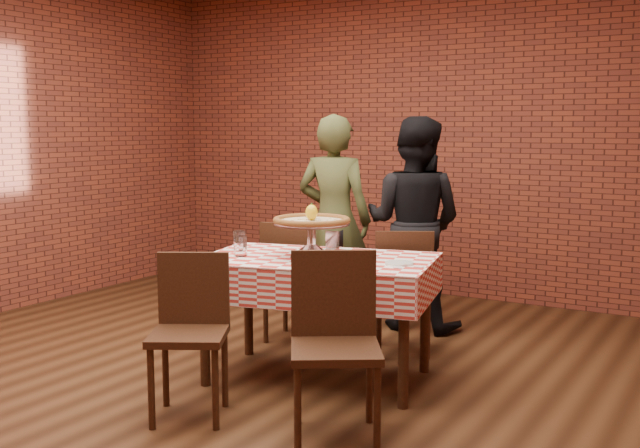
# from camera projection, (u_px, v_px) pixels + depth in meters

# --- Properties ---
(ground) EXTENTS (6.00, 6.00, 0.00)m
(ground) POSITION_uv_depth(u_px,v_px,m) (230.00, 385.00, 4.57)
(ground) COLOR black
(ground) RESTS_ON ground
(back_wall) EXTENTS (5.50, 0.00, 5.50)m
(back_wall) POSITION_uv_depth(u_px,v_px,m) (428.00, 137.00, 6.95)
(back_wall) COLOR brown
(back_wall) RESTS_ON ground
(table) EXTENTS (1.51, 1.10, 0.75)m
(table) POSITION_uv_depth(u_px,v_px,m) (318.00, 319.00, 4.65)
(table) COLOR #3E2312
(table) RESTS_ON ground
(tablecloth) EXTENTS (1.56, 1.14, 0.24)m
(tablecloth) POSITION_uv_depth(u_px,v_px,m) (318.00, 277.00, 4.62)
(tablecloth) COLOR red
(tablecloth) RESTS_ON table
(pizza_stand) EXTENTS (0.51, 0.51, 0.21)m
(pizza_stand) POSITION_uv_depth(u_px,v_px,m) (312.00, 240.00, 4.61)
(pizza_stand) COLOR silver
(pizza_stand) RESTS_ON tablecloth
(pizza) EXTENTS (0.51, 0.51, 0.03)m
(pizza) POSITION_uv_depth(u_px,v_px,m) (312.00, 221.00, 4.60)
(pizza) COLOR beige
(pizza) RESTS_ON pizza_stand
(lemon) EXTENTS (0.08, 0.08, 0.10)m
(lemon) POSITION_uv_depth(u_px,v_px,m) (312.00, 212.00, 4.59)
(lemon) COLOR yellow
(lemon) RESTS_ON pizza
(water_glass_left) EXTENTS (0.09, 0.09, 0.12)m
(water_glass_left) POSITION_uv_depth(u_px,v_px,m) (241.00, 246.00, 4.65)
(water_glass_left) COLOR white
(water_glass_left) RESTS_ON tablecloth
(water_glass_right) EXTENTS (0.09, 0.09, 0.12)m
(water_glass_right) POSITION_uv_depth(u_px,v_px,m) (240.00, 240.00, 4.88)
(water_glass_right) COLOR white
(water_glass_right) RESTS_ON tablecloth
(side_plate) EXTENTS (0.20, 0.20, 0.01)m
(side_plate) POSITION_uv_depth(u_px,v_px,m) (399.00, 263.00, 4.38)
(side_plate) COLOR white
(side_plate) RESTS_ON tablecloth
(sweetener_packet_a) EXTENTS (0.06, 0.05, 0.00)m
(sweetener_packet_a) POSITION_uv_depth(u_px,v_px,m) (398.00, 268.00, 4.26)
(sweetener_packet_a) COLOR white
(sweetener_packet_a) RESTS_ON tablecloth
(sweetener_packet_b) EXTENTS (0.05, 0.04, 0.00)m
(sweetener_packet_b) POSITION_uv_depth(u_px,v_px,m) (419.00, 267.00, 4.29)
(sweetener_packet_b) COLOR white
(sweetener_packet_b) RESTS_ON tablecloth
(condiment_caddy) EXTENTS (0.10, 0.09, 0.13)m
(condiment_caddy) POSITION_uv_depth(u_px,v_px,m) (334.00, 240.00, 4.87)
(condiment_caddy) COLOR silver
(condiment_caddy) RESTS_ON tablecloth
(chair_near_left) EXTENTS (0.53, 0.53, 0.87)m
(chair_near_left) POSITION_uv_depth(u_px,v_px,m) (189.00, 339.00, 4.02)
(chair_near_left) COLOR #3E2312
(chair_near_left) RESTS_ON ground
(chair_near_right) EXTENTS (0.60, 0.60, 0.92)m
(chair_near_right) POSITION_uv_depth(u_px,v_px,m) (336.00, 348.00, 3.75)
(chair_near_right) COLOR #3E2312
(chair_near_right) RESTS_ON ground
(chair_far_left) EXTENTS (0.45, 0.45, 0.88)m
(chair_far_left) POSITION_uv_depth(u_px,v_px,m) (297.00, 280.00, 5.51)
(chair_far_left) COLOR #3E2312
(chair_far_left) RESTS_ON ground
(chair_far_right) EXTENTS (0.52, 0.52, 0.86)m
(chair_far_right) POSITION_uv_depth(u_px,v_px,m) (402.00, 290.00, 5.21)
(chair_far_right) COLOR #3E2312
(chair_far_right) RESTS_ON ground
(diner_olive) EXTENTS (0.65, 0.47, 1.64)m
(diner_olive) POSITION_uv_depth(u_px,v_px,m) (334.00, 220.00, 5.94)
(diner_olive) COLOR #444B26
(diner_olive) RESTS_ON ground
(diner_black) EXTENTS (0.82, 0.65, 1.62)m
(diner_black) POSITION_uv_depth(u_px,v_px,m) (414.00, 223.00, 5.80)
(diner_black) COLOR black
(diner_black) RESTS_ON ground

